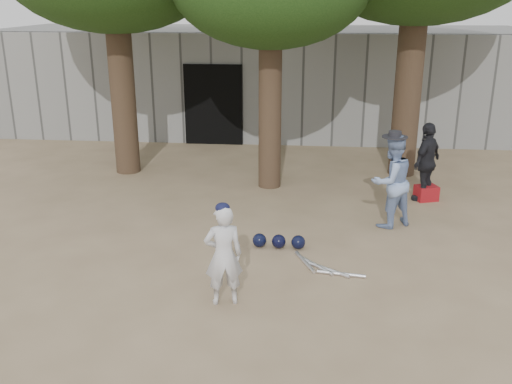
# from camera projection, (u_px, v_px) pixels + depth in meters

# --- Properties ---
(ground) EXTENTS (70.00, 70.00, 0.00)m
(ground) POSITION_uv_depth(u_px,v_px,m) (210.00, 272.00, 8.56)
(ground) COLOR #937C5E
(ground) RESTS_ON ground
(boy_player) EXTENTS (0.58, 0.45, 1.40)m
(boy_player) POSITION_uv_depth(u_px,v_px,m) (224.00, 255.00, 7.49)
(boy_player) COLOR silver
(boy_player) RESTS_ON ground
(spectator_blue) EXTENTS (1.02, 0.96, 1.67)m
(spectator_blue) POSITION_uv_depth(u_px,v_px,m) (391.00, 181.00, 10.03)
(spectator_blue) COLOR #849DCC
(spectator_blue) RESTS_ON ground
(spectator_dark) EXTENTS (0.87, 0.98, 1.60)m
(spectator_dark) POSITION_uv_depth(u_px,v_px,m) (427.00, 162.00, 11.35)
(spectator_dark) COLOR black
(spectator_dark) RESTS_ON ground
(red_bag) EXTENTS (0.50, 0.44, 0.30)m
(red_bag) POSITION_uv_depth(u_px,v_px,m) (426.00, 193.00, 11.54)
(red_bag) COLOR maroon
(red_bag) RESTS_ON ground
(back_building) EXTENTS (16.00, 5.24, 3.00)m
(back_building) POSITION_uv_depth(u_px,v_px,m) (264.00, 78.00, 17.80)
(back_building) COLOR gray
(back_building) RESTS_ON ground
(helmet_row) EXTENTS (0.87, 0.25, 0.23)m
(helmet_row) POSITION_uv_depth(u_px,v_px,m) (279.00, 241.00, 9.35)
(helmet_row) COLOR black
(helmet_row) RESTS_ON ground
(bat_pile) EXTENTS (1.07, 0.81, 0.06)m
(bat_pile) POSITION_uv_depth(u_px,v_px,m) (323.00, 268.00, 8.63)
(bat_pile) COLOR silver
(bat_pile) RESTS_ON ground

